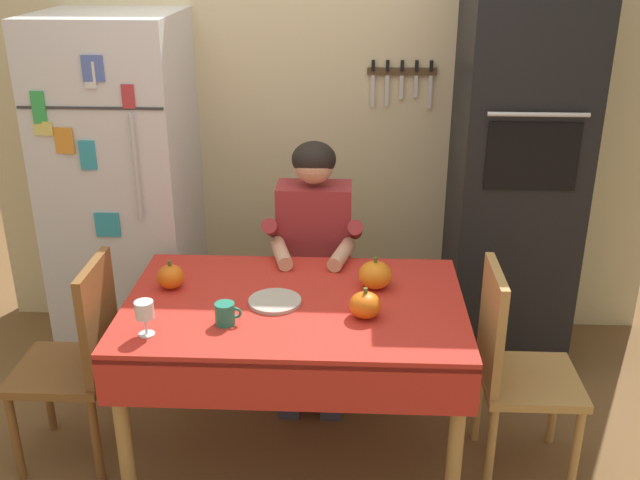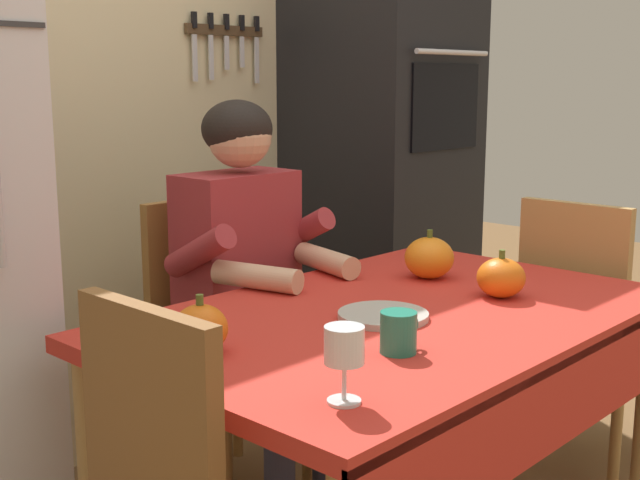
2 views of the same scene
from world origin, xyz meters
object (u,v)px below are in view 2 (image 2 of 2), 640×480
dining_table (404,345)px  pumpkin_medium (200,329)px  coffee_mug (399,332)px  wine_glass (344,349)px  chair_behind_person (214,331)px  chair_right_side (583,327)px  seated_person (253,272)px  wall_oven (382,143)px  pumpkin_small (429,258)px  serving_tray (383,315)px  pumpkin_large (501,278)px

dining_table → pumpkin_medium: (-0.54, 0.13, 0.14)m
dining_table → coffee_mug: 0.33m
coffee_mug → wine_glass: wine_glass is taller
dining_table → chair_behind_person: size_ratio=1.51×
dining_table → chair_right_side: chair_right_side is taller
seated_person → pumpkin_medium: seated_person is taller
chair_right_side → coffee_mug: chair_right_side is taller
wall_oven → wine_glass: bearing=-143.0°
wall_oven → seated_person: bearing=-162.4°
dining_table → pumpkin_medium: 0.57m
coffee_mug → pumpkin_small: size_ratio=0.74×
wall_oven → chair_right_side: 1.12m
pumpkin_medium → pumpkin_small: (0.87, 0.04, 0.01)m
pumpkin_small → serving_tray: bearing=-158.4°
wall_oven → chair_right_side: wall_oven is taller
wall_oven → chair_behind_person: (-1.00, -0.13, -0.54)m
pumpkin_large → dining_table: bearing=161.8°
seated_person → wine_glass: size_ratio=8.84×
wall_oven → pumpkin_small: bearing=-133.5°
pumpkin_medium → serving_tray: 0.47m
coffee_mug → pumpkin_medium: 0.41m
pumpkin_small → serving_tray: pumpkin_small is taller
dining_table → wine_glass: 0.63m
pumpkin_large → serving_tray: bearing=164.9°
chair_behind_person → coffee_mug: size_ratio=8.87×
coffee_mug → pumpkin_small: 0.68m
wall_oven → pumpkin_large: wall_oven is taller
chair_right_side → serving_tray: 1.01m
coffee_mug → pumpkin_medium: size_ratio=0.83×
serving_tray → coffee_mug: bearing=-133.7°
wall_oven → pumpkin_medium: (-1.59, -0.80, -0.26)m
seated_person → coffee_mug: bearing=-110.9°
dining_table → serving_tray: serving_tray is taller
wine_glass → pumpkin_small: size_ratio=0.99×
chair_behind_person → wine_glass: (-0.58, -1.07, 0.33)m
seated_person → chair_right_side: bearing=-37.3°
serving_tray → dining_table: bearing=-3.0°
wall_oven → pumpkin_large: 1.30m
chair_behind_person → pumpkin_small: 0.75m
dining_table → pumpkin_large: pumpkin_large is taller
dining_table → pumpkin_large: 0.33m
pumpkin_medium → pumpkin_small: pumpkin_small is taller
coffee_mug → wine_glass: size_ratio=0.74×
pumpkin_large → pumpkin_small: (0.05, 0.26, 0.01)m
wall_oven → chair_right_side: size_ratio=2.26×
pumpkin_medium → pumpkin_small: 0.87m
dining_table → coffee_mug: bearing=-145.0°
dining_table → chair_right_side: 0.91m
wall_oven → dining_table: wall_oven is taller
serving_tray → chair_behind_person: bearing=80.9°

